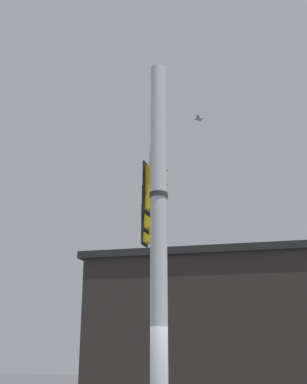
% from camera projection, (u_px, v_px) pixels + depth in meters
% --- Properties ---
extents(signal_pole, '(0.29, 0.29, 7.29)m').
position_uv_depth(signal_pole, '(159.00, 256.00, 8.23)').
color(signal_pole, '#ADB2B7').
rests_on(signal_pole, ground).
extents(mast_arm, '(6.16, 2.39, 0.21)m').
position_uv_depth(mast_arm, '(153.00, 168.00, 12.19)').
color(mast_arm, '#ADB2B7').
extents(traffic_light_nearest_pole, '(0.54, 0.49, 1.31)m').
position_uv_depth(traffic_light_nearest_pole, '(155.00, 188.00, 11.17)').
color(traffic_light_nearest_pole, black).
extents(traffic_light_mid_inner, '(0.54, 0.49, 1.31)m').
position_uv_depth(traffic_light_mid_inner, '(153.00, 209.00, 12.80)').
color(traffic_light_mid_inner, black).
extents(traffic_light_mid_outer, '(0.54, 0.49, 1.31)m').
position_uv_depth(traffic_light_mid_outer, '(151.00, 225.00, 14.42)').
color(traffic_light_mid_outer, black).
extents(street_name_sign, '(1.35, 0.61, 0.22)m').
position_uv_depth(street_name_sign, '(158.00, 201.00, 8.88)').
color(street_name_sign, '#147238').
extents(bird_flying, '(0.44, 0.28, 0.11)m').
position_uv_depth(bird_flying, '(199.00, 119.00, 14.21)').
color(bird_flying, gray).
extents(storefront_building, '(9.65, 12.64, 6.15)m').
position_uv_depth(storefront_building, '(234.00, 330.00, 21.95)').
color(storefront_building, '#282321').
rests_on(storefront_building, ground).
extents(tree_by_storefront, '(3.32, 3.32, 6.18)m').
position_uv_depth(tree_by_storefront, '(176.00, 297.00, 21.78)').
color(tree_by_storefront, '#4C3823').
rests_on(tree_by_storefront, ground).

